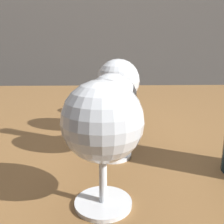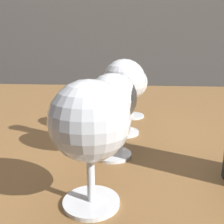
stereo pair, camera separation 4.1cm
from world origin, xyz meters
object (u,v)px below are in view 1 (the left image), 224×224
Objects in this scene: wine_glass_white at (122,84)px; wine_glass_cabernet at (102,123)px; wine_glass_merlot at (118,83)px; wine_glass_amber at (112,101)px.

wine_glass_cabernet is at bearing -96.77° from wine_glass_white.
wine_glass_merlot reaches higher than wine_glass_white.
wine_glass_amber is at bearing -97.63° from wine_glass_merlot.
wine_glass_cabernet is 1.17× the size of wine_glass_white.
wine_glass_merlot reaches higher than wine_glass_cabernet.
wine_glass_white is at bearing 83.23° from wine_glass_cabernet.
wine_glass_merlot is (0.01, 0.11, 0.01)m from wine_glass_amber.
wine_glass_merlot is at bearing 82.37° from wine_glass_amber.
wine_glass_amber is 0.24m from wine_glass_white.
wine_glass_cabernet is 0.38m from wine_glass_white.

